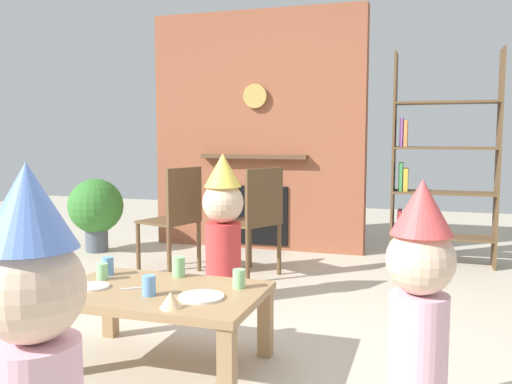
{
  "coord_description": "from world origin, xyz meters",
  "views": [
    {
      "loc": [
        1.14,
        -2.73,
        1.17
      ],
      "look_at": [
        0.15,
        0.4,
        0.82
      ],
      "focal_mm": 38.15,
      "sensor_mm": 36.0,
      "label": 1
    }
  ],
  "objects_px": {
    "paper_cup_center": "(239,279)",
    "child_by_the_chairs": "(223,224)",
    "paper_cup_near_left": "(149,285)",
    "potted_plant_short": "(96,208)",
    "paper_cup_near_right": "(179,267)",
    "paper_plate_rear": "(93,287)",
    "birthday_cake_slice": "(171,300)",
    "coffee_table": "(159,301)",
    "dining_chair_left": "(176,214)",
    "bookshelf": "(437,167)",
    "paper_cup_far_right": "(102,272)",
    "child_in_pink": "(419,296)",
    "dining_chair_middle": "(256,215)",
    "paper_plate_front": "(201,297)",
    "child_with_cone_hat": "(34,344)",
    "paper_cup_far_left": "(108,266)"
  },
  "relations": [
    {
      "from": "bookshelf",
      "to": "paper_cup_far_right",
      "type": "distance_m",
      "value": 3.21
    },
    {
      "from": "paper_cup_far_right",
      "to": "paper_cup_far_left",
      "type": "bearing_deg",
      "value": 104.95
    },
    {
      "from": "paper_cup_far_right",
      "to": "dining_chair_middle",
      "type": "distance_m",
      "value": 1.77
    },
    {
      "from": "birthday_cake_slice",
      "to": "child_with_cone_hat",
      "type": "bearing_deg",
      "value": -88.24
    },
    {
      "from": "bookshelf",
      "to": "potted_plant_short",
      "type": "relative_size",
      "value": 2.59
    },
    {
      "from": "paper_cup_far_right",
      "to": "paper_plate_rear",
      "type": "distance_m",
      "value": 0.16
    },
    {
      "from": "paper_cup_near_right",
      "to": "paper_plate_front",
      "type": "xyz_separation_m",
      "value": [
        0.27,
        -0.33,
        -0.05
      ]
    },
    {
      "from": "dining_chair_middle",
      "to": "paper_plate_rear",
      "type": "bearing_deg",
      "value": 110.58
    },
    {
      "from": "coffee_table",
      "to": "dining_chair_middle",
      "type": "xyz_separation_m",
      "value": [
        -0.07,
        1.82,
        0.17
      ]
    },
    {
      "from": "paper_cup_center",
      "to": "child_in_pink",
      "type": "height_order",
      "value": "child_in_pink"
    },
    {
      "from": "paper_cup_near_left",
      "to": "coffee_table",
      "type": "bearing_deg",
      "value": 90.6
    },
    {
      "from": "paper_cup_near_right",
      "to": "birthday_cake_slice",
      "type": "relative_size",
      "value": 1.09
    },
    {
      "from": "paper_cup_near_right",
      "to": "paper_plate_rear",
      "type": "distance_m",
      "value": 0.46
    },
    {
      "from": "coffee_table",
      "to": "dining_chair_left",
      "type": "height_order",
      "value": "dining_chair_left"
    },
    {
      "from": "birthday_cake_slice",
      "to": "potted_plant_short",
      "type": "bearing_deg",
      "value": 129.61
    },
    {
      "from": "paper_cup_near_right",
      "to": "potted_plant_short",
      "type": "bearing_deg",
      "value": 133.09
    },
    {
      "from": "coffee_table",
      "to": "child_with_cone_hat",
      "type": "height_order",
      "value": "child_with_cone_hat"
    },
    {
      "from": "paper_cup_center",
      "to": "bookshelf",
      "type": "bearing_deg",
      "value": 69.59
    },
    {
      "from": "birthday_cake_slice",
      "to": "child_in_pink",
      "type": "height_order",
      "value": "child_in_pink"
    },
    {
      "from": "dining_chair_left",
      "to": "paper_cup_near_left",
      "type": "bearing_deg",
      "value": 129.68
    },
    {
      "from": "bookshelf",
      "to": "child_with_cone_hat",
      "type": "xyz_separation_m",
      "value": [
        -1.12,
        -3.91,
        -0.3
      ]
    },
    {
      "from": "paper_plate_rear",
      "to": "paper_cup_far_left",
      "type": "bearing_deg",
      "value": 105.62
    },
    {
      "from": "paper_cup_center",
      "to": "child_by_the_chairs",
      "type": "bearing_deg",
      "value": 115.33
    },
    {
      "from": "paper_cup_far_right",
      "to": "child_by_the_chairs",
      "type": "relative_size",
      "value": 0.09
    },
    {
      "from": "paper_cup_center",
      "to": "potted_plant_short",
      "type": "distance_m",
      "value": 3.09
    },
    {
      "from": "paper_cup_center",
      "to": "coffee_table",
      "type": "bearing_deg",
      "value": -157.88
    },
    {
      "from": "birthday_cake_slice",
      "to": "paper_cup_center",
      "type": "bearing_deg",
      "value": 65.13
    },
    {
      "from": "paper_cup_near_left",
      "to": "paper_plate_front",
      "type": "bearing_deg",
      "value": 8.33
    },
    {
      "from": "coffee_table",
      "to": "child_by_the_chairs",
      "type": "bearing_deg",
      "value": 94.34
    },
    {
      "from": "paper_plate_rear",
      "to": "dining_chair_middle",
      "type": "bearing_deg",
      "value": 81.9
    },
    {
      "from": "child_by_the_chairs",
      "to": "dining_chair_left",
      "type": "bearing_deg",
      "value": -136.64
    },
    {
      "from": "child_in_pink",
      "to": "dining_chair_middle",
      "type": "xyz_separation_m",
      "value": [
        -1.31,
        1.98,
        -0.01
      ]
    },
    {
      "from": "paper_cup_near_right",
      "to": "potted_plant_short",
      "type": "distance_m",
      "value": 2.74
    },
    {
      "from": "coffee_table",
      "to": "paper_cup_far_right",
      "type": "distance_m",
      "value": 0.4
    },
    {
      "from": "birthday_cake_slice",
      "to": "potted_plant_short",
      "type": "relative_size",
      "value": 0.14
    },
    {
      "from": "child_with_cone_hat",
      "to": "child_by_the_chairs",
      "type": "distance_m",
      "value": 2.29
    },
    {
      "from": "paper_cup_center",
      "to": "child_in_pink",
      "type": "relative_size",
      "value": 0.1
    },
    {
      "from": "paper_cup_near_right",
      "to": "dining_chair_middle",
      "type": "relative_size",
      "value": 0.12
    },
    {
      "from": "paper_cup_near_right",
      "to": "paper_plate_rear",
      "type": "xyz_separation_m",
      "value": [
        -0.32,
        -0.33,
        -0.05
      ]
    },
    {
      "from": "paper_cup_near_left",
      "to": "child_by_the_chairs",
      "type": "bearing_deg",
      "value": 94.03
    },
    {
      "from": "bookshelf",
      "to": "paper_cup_near_right",
      "type": "relative_size",
      "value": 17.49
    },
    {
      "from": "dining_chair_left",
      "to": "bookshelf",
      "type": "bearing_deg",
      "value": -135.36
    },
    {
      "from": "paper_cup_far_right",
      "to": "child_by_the_chairs",
      "type": "xyz_separation_m",
      "value": [
        0.29,
        1.04,
        0.11
      ]
    },
    {
      "from": "child_in_pink",
      "to": "dining_chair_left",
      "type": "height_order",
      "value": "child_in_pink"
    },
    {
      "from": "paper_cup_near_right",
      "to": "paper_cup_far_right",
      "type": "xyz_separation_m",
      "value": [
        -0.36,
        -0.18,
        -0.01
      ]
    },
    {
      "from": "paper_cup_near_right",
      "to": "paper_plate_rear",
      "type": "height_order",
      "value": "paper_cup_near_right"
    },
    {
      "from": "paper_plate_front",
      "to": "dining_chair_middle",
      "type": "relative_size",
      "value": 0.24
    },
    {
      "from": "coffee_table",
      "to": "paper_cup_center",
      "type": "relative_size",
      "value": 10.79
    },
    {
      "from": "child_by_the_chairs",
      "to": "dining_chair_left",
      "type": "relative_size",
      "value": 1.15
    },
    {
      "from": "coffee_table",
      "to": "dining_chair_middle",
      "type": "distance_m",
      "value": 1.83
    }
  ]
}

